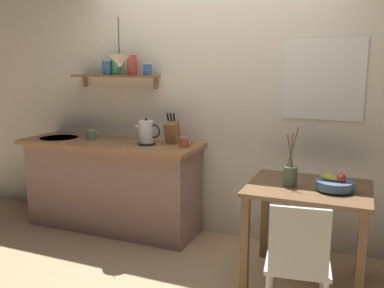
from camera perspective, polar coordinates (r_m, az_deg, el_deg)
The scene contains 13 objects.
ground_plane at distance 3.74m, azimuth -0.06°, elevation -15.27°, with size 14.00×14.00×0.00m, color tan.
back_wall at distance 3.91m, azimuth 6.42°, elevation 6.49°, with size 6.80×0.11×2.70m.
kitchen_counter at distance 4.28m, azimuth -10.89°, elevation -5.46°, with size 1.83×0.63×0.90m.
wall_shelf at distance 4.24m, azimuth -9.85°, elevation 9.89°, with size 0.94×0.20×0.34m.
dining_table at distance 3.23m, azimuth 15.57°, elevation -7.89°, with size 0.87×0.73×0.77m.
dining_chair_near at distance 2.71m, azimuth 14.29°, elevation -15.08°, with size 0.44×0.48×0.85m.
fruit_bowl at distance 3.12m, azimuth 18.93°, elevation -5.20°, with size 0.26×0.26×0.13m.
twig_vase at distance 3.14m, azimuth 13.29°, elevation -4.21°, with size 0.10×0.10×0.44m.
electric_kettle at distance 3.93m, azimuth -6.23°, elevation 1.54°, with size 0.25×0.16×0.25m.
knife_block at distance 3.96m, azimuth -2.73°, elevation 1.70°, with size 0.11×0.17×0.29m.
coffee_mug_by_sink at distance 4.28m, azimuth -13.66°, elevation 1.23°, with size 0.13×0.08×0.10m.
coffee_mug_spare at distance 3.79m, azimuth -1.07°, elevation 0.25°, with size 0.13×0.09×0.09m.
pendant_lamp at distance 3.96m, azimuth -9.89°, elevation 11.18°, with size 0.22×0.22×0.45m.
Camera 1 is at (1.29, -3.09, 1.65)m, focal length 38.98 mm.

